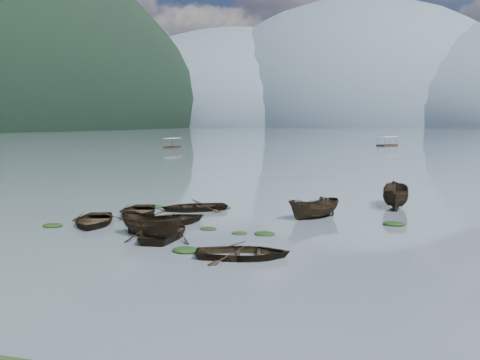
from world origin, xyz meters
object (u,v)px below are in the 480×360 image
(rowboat_3, at_px, (165,237))
(pontoon_left, at_px, (173,148))
(rowboat_0, at_px, (94,225))
(pontoon_centre, at_px, (387,146))

(rowboat_3, relative_size, pontoon_left, 0.81)
(rowboat_0, distance_m, rowboat_3, 5.48)
(rowboat_3, xyz_separation_m, pontoon_left, (-39.07, 90.14, 0.00))
(pontoon_left, distance_m, pontoon_centre, 54.05)
(rowboat_3, relative_size, pontoon_centre, 0.78)
(pontoon_centre, bearing_deg, pontoon_left, -117.66)
(rowboat_0, distance_m, pontoon_left, 94.61)
(pontoon_left, xyz_separation_m, pontoon_centre, (47.46, 25.86, 0.00))
(rowboat_3, bearing_deg, pontoon_left, -75.72)
(rowboat_0, height_order, pontoon_left, pontoon_left)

